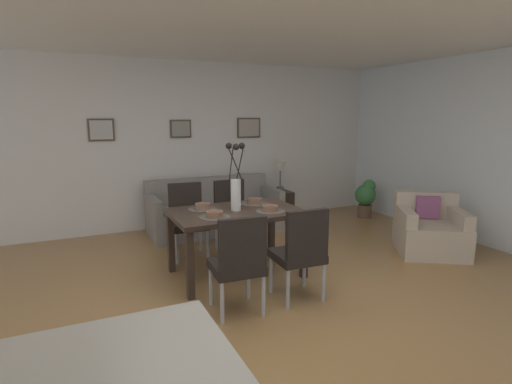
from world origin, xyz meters
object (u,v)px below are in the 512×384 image
(dining_chair_far_right, at_px, (233,212))
(framed_picture_right, at_px, (249,128))
(bowl_far_left, at_px, (270,208))
(framed_picture_center, at_px, (181,129))
(sofa, at_px, (214,213))
(bowl_far_right, at_px, (254,201))
(framed_picture_left, at_px, (101,130))
(bowl_near_right, at_px, (203,206))
(armchair, at_px, (430,231))
(dining_chair_near_left, at_px, (239,260))
(dining_chair_near_right, at_px, (187,216))
(bowl_near_left, at_px, (215,214))
(centerpiece_vase, at_px, (236,185))
(dining_chair_far_left, at_px, (301,249))
(potted_plant, at_px, (366,196))
(side_table, at_px, (280,207))
(dining_table, at_px, (236,218))
(table_lamp, at_px, (280,169))

(dining_chair_far_right, relative_size, framed_picture_right, 2.23)
(bowl_far_left, xyz_separation_m, framed_picture_center, (-0.32, 2.47, 0.78))
(sofa, bearing_deg, framed_picture_center, 126.82)
(bowl_far_right, relative_size, framed_picture_left, 0.47)
(bowl_near_right, bearing_deg, armchair, -10.95)
(dining_chair_near_left, xyz_separation_m, framed_picture_right, (1.49, 3.13, 1.05))
(framed_picture_center, bearing_deg, dining_chair_near_right, -102.71)
(armchair, bearing_deg, sofa, 136.06)
(dining_chair_near_right, relative_size, bowl_near_left, 5.41)
(bowl_far_left, relative_size, framed_picture_left, 0.47)
(dining_chair_near_right, distance_m, sofa, 1.17)
(dining_chair_near_right, height_order, armchair, dining_chair_near_right)
(centerpiece_vase, height_order, sofa, centerpiece_vase)
(bowl_far_right, bearing_deg, centerpiece_vase, -147.24)
(dining_chair_near_left, bearing_deg, framed_picture_left, 104.91)
(centerpiece_vase, xyz_separation_m, bowl_far_left, (0.31, -0.20, -0.24))
(dining_chair_far_left, xyz_separation_m, framed_picture_left, (-1.48, 3.12, 1.05))
(dining_chair_near_right, xyz_separation_m, dining_chair_far_right, (0.61, -0.01, 0.00))
(centerpiece_vase, distance_m, bowl_far_right, 0.45)
(dining_chair_near_left, bearing_deg, dining_chair_near_right, 89.64)
(dining_chair_far_left, distance_m, dining_chair_far_right, 1.70)
(bowl_near_right, bearing_deg, bowl_far_left, -32.85)
(potted_plant, bearing_deg, dining_chair_near_right, -169.91)
(armchair, xyz_separation_m, framed_picture_left, (-3.74, 2.62, 1.27))
(dining_chair_near_right, distance_m, armchair, 3.15)
(dining_chair_near_right, bearing_deg, sofa, 53.85)
(centerpiece_vase, distance_m, armchair, 2.70)
(side_table, bearing_deg, sofa, -179.07)
(dining_chair_far_left, height_order, armchair, dining_chair_far_left)
(potted_plant, bearing_deg, framed_picture_left, 169.00)
(dining_chair_near_left, height_order, bowl_near_right, dining_chair_near_left)
(sofa, bearing_deg, side_table, 0.93)
(bowl_far_left, relative_size, framed_picture_right, 0.41)
(bowl_far_right, xyz_separation_m, framed_picture_left, (-1.48, 2.06, 0.78))
(dining_table, height_order, framed_picture_right, framed_picture_right)
(table_lamp, distance_m, framed_picture_left, 2.80)
(sofa, distance_m, table_lamp, 1.31)
(dining_chair_near_right, distance_m, potted_plant, 3.41)
(dining_chair_far_left, xyz_separation_m, side_table, (1.21, 2.65, -0.25))
(bowl_near_right, xyz_separation_m, table_lamp, (1.84, 1.60, 0.11))
(bowl_far_left, distance_m, sofa, 2.05)
(framed_picture_left, bearing_deg, sofa, -17.56)
(bowl_near_left, height_order, armchair, bowl_near_left)
(dining_chair_near_right, bearing_deg, bowl_far_right, -45.60)
(dining_table, relative_size, dining_chair_near_left, 1.52)
(sofa, bearing_deg, potted_plant, -7.11)
(dining_chair_near_right, relative_size, bowl_near_right, 5.41)
(dining_chair_far_left, xyz_separation_m, bowl_far_left, (-0.00, 0.65, 0.27))
(centerpiece_vase, height_order, bowl_near_left, centerpiece_vase)
(dining_chair_far_left, height_order, potted_plant, dining_chair_far_left)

